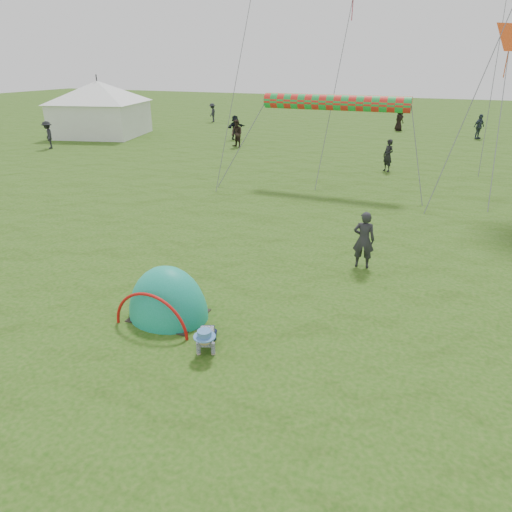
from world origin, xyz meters
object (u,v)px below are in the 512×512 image
at_px(crawling_toddler, 206,337).
at_px(event_marquee, 100,107).
at_px(standing_adult, 364,240).
at_px(popup_tent, 169,316).

distance_m(crawling_toddler, event_marquee, 29.69).
relative_size(crawling_toddler, standing_adult, 0.49).
bearing_deg(standing_adult, event_marquee, -41.97).
xyz_separation_m(crawling_toddler, event_marquee, (-20.35, 21.55, 1.77)).
distance_m(crawling_toddler, popup_tent, 1.64).
xyz_separation_m(crawling_toddler, standing_adult, (2.05, 5.08, 0.49)).
bearing_deg(event_marquee, popup_tent, -61.94).
height_order(standing_adult, event_marquee, event_marquee).
bearing_deg(event_marquee, standing_adult, -50.72).
xyz_separation_m(crawling_toddler, popup_tent, (-1.39, 0.82, -0.29)).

